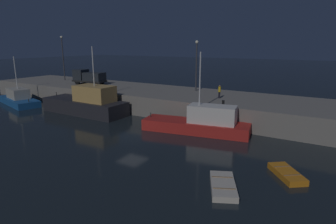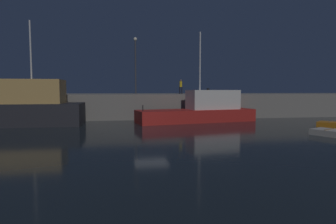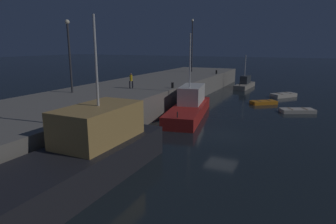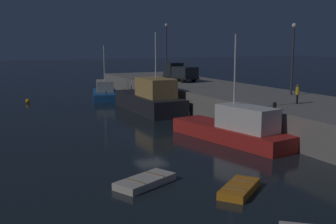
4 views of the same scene
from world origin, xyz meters
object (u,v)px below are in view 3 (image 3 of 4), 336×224
at_px(fishing_boat_blue, 245,84).
at_px(dinghy_red_small, 297,111).
at_px(lamp_post_east, 69,50).
at_px(dockworker, 131,80).
at_px(rowboat_white_mid, 264,102).
at_px(dinghy_orange_near, 283,95).
at_px(bollard_west, 173,85).
at_px(lamp_post_central, 192,42).
at_px(fishing_trawler_red, 190,105).
at_px(fishing_boat_orange, 82,156).
at_px(bollard_central, 216,72).

height_order(fishing_boat_blue, dinghy_red_small, fishing_boat_blue).
relative_size(lamp_post_east, dockworker, 4.23).
bearing_deg(rowboat_white_mid, dinghy_orange_near, -15.74).
distance_m(fishing_boat_blue, dockworker, 24.86).
xyz_separation_m(dinghy_red_small, dockworker, (-6.90, 16.69, 3.26)).
relative_size(fishing_boat_blue, lamp_post_east, 1.02).
height_order(rowboat_white_mid, lamp_post_east, lamp_post_east).
xyz_separation_m(rowboat_white_mid, bollard_west, (-8.07, 8.72, 2.62)).
relative_size(rowboat_white_mid, lamp_post_central, 0.37).
bearing_deg(bollard_west, dinghy_orange_near, -35.93).
height_order(fishing_trawler_red, fishing_boat_orange, fishing_boat_orange).
bearing_deg(lamp_post_central, dinghy_orange_near, -107.55).
bearing_deg(lamp_post_central, dinghy_red_small, -129.45).
bearing_deg(dinghy_orange_near, fishing_boat_blue, 44.30).
distance_m(dinghy_red_small, dockworker, 18.35).
height_order(fishing_boat_blue, fishing_boat_orange, fishing_boat_orange).
distance_m(fishing_boat_blue, lamp_post_central, 11.52).
distance_m(fishing_boat_orange, dockworker, 17.26).
relative_size(fishing_boat_orange, dinghy_red_small, 3.18).
bearing_deg(dockworker, fishing_boat_orange, -156.60).
bearing_deg(rowboat_white_mid, dinghy_red_small, -129.02).
xyz_separation_m(dinghy_orange_near, bollard_west, (-14.55, 10.54, 2.57)).
xyz_separation_m(lamp_post_central, bollard_west, (-19.50, -5.11, -4.82)).
relative_size(bollard_west, bollard_central, 1.01).
height_order(fishing_trawler_red, dinghy_orange_near, fishing_trawler_red).
height_order(fishing_boat_blue, rowboat_white_mid, fishing_boat_blue).
relative_size(fishing_boat_orange, dinghy_orange_near, 3.19).
bearing_deg(rowboat_white_mid, fishing_trawler_red, 146.97).
distance_m(fishing_boat_blue, bollard_west, 21.83).
bearing_deg(lamp_post_east, bollard_central, -17.18).
xyz_separation_m(fishing_boat_blue, dockworker, (-23.40, 7.91, 2.77)).
xyz_separation_m(dinghy_orange_near, lamp_post_central, (4.95, 15.65, 7.39)).
relative_size(fishing_trawler_red, bollard_central, 18.94).
distance_m(fishing_trawler_red, fishing_boat_blue, 22.81).
xyz_separation_m(dinghy_orange_near, dinghy_red_small, (-9.67, -2.11, -0.06)).
bearing_deg(fishing_trawler_red, fishing_boat_blue, -3.30).
distance_m(fishing_boat_blue, dinghy_red_small, 18.70).
bearing_deg(bollard_central, lamp_post_central, 70.21).
xyz_separation_m(fishing_trawler_red, lamp_post_east, (-5.63, 10.33, 5.58)).
bearing_deg(fishing_boat_blue, lamp_post_east, 157.70).
distance_m(fishing_boat_orange, dinghy_orange_near, 33.24).
relative_size(rowboat_white_mid, lamp_post_east, 0.47).
relative_size(rowboat_white_mid, bollard_central, 5.47).
distance_m(lamp_post_central, bollard_central, 7.17).
relative_size(fishing_trawler_red, rowboat_white_mid, 3.46).
relative_size(dinghy_orange_near, lamp_post_east, 0.55).
distance_m(dinghy_orange_near, lamp_post_east, 29.01).
relative_size(dinghy_red_small, dockworker, 2.33).
height_order(fishing_trawler_red, dinghy_red_small, fishing_trawler_red).
relative_size(dinghy_orange_near, bollard_west, 6.26).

